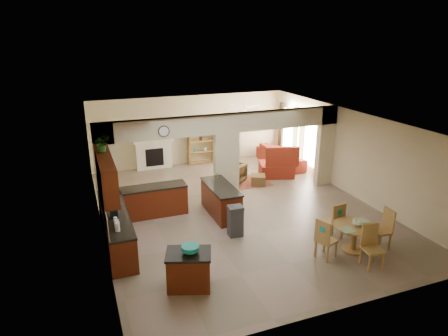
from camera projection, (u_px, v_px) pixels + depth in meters
name	position (u px, v px, depth m)	size (l,w,h in m)	color
floor	(238.00, 210.00, 12.24)	(10.00, 10.00, 0.00)	#7A6554
ceiling	(239.00, 120.00, 11.33)	(10.00, 10.00, 0.00)	white
wall_back	(191.00, 130.00, 16.21)	(8.00, 8.00, 0.00)	#C6B691
wall_front	(343.00, 247.00, 7.36)	(8.00, 8.00, 0.00)	#C6B691
wall_left	(98.00, 184.00, 10.44)	(10.00, 10.00, 0.00)	#C6B691
wall_right	(350.00, 153.00, 13.13)	(10.00, 10.00, 0.00)	#C6B691
partition_left_pier	(106.00, 171.00, 11.42)	(0.60, 0.25, 2.80)	#C6B691
partition_center_pier	(226.00, 166.00, 12.77)	(0.80, 0.25, 2.20)	#C6B691
partition_right_pier	(325.00, 146.00, 13.91)	(0.60, 0.25, 2.80)	#C6B691
partition_header	(226.00, 123.00, 12.31)	(8.00, 0.25, 0.60)	#C6B691
kitchen_counter	(130.00, 216.00, 10.77)	(2.52, 3.29, 1.48)	#451207
upper_cabinets	(106.00, 174.00, 9.62)	(0.35, 2.40, 0.90)	#451207
peninsula	(221.00, 200.00, 11.79)	(0.70, 1.85, 0.91)	#451207
wall_clock	(164.00, 131.00, 11.53)	(0.34, 0.34, 0.03)	#4A2F18
rug	(246.00, 182.00, 14.50)	(1.60, 1.30, 0.01)	brown
fireplace	(154.00, 154.00, 15.77)	(1.60, 0.35, 1.20)	white
shelving_unit	(201.00, 142.00, 16.33)	(1.00, 0.32, 1.80)	olive
window_a	(311.00, 142.00, 15.22)	(0.02, 0.90, 1.90)	white
window_b	(289.00, 132.00, 16.72)	(0.02, 0.90, 1.90)	white
glazed_door	(299.00, 140.00, 16.02)	(0.02, 0.70, 2.10)	white
drape_a_left	(319.00, 146.00, 14.68)	(0.10, 0.28, 2.30)	#41251A
drape_a_right	(302.00, 138.00, 15.74)	(0.10, 0.28, 2.30)	#41251A
drape_b_left	(295.00, 135.00, 16.18)	(0.10, 0.28, 2.30)	#41251A
drape_b_right	(281.00, 129.00, 17.24)	(0.10, 0.28, 2.30)	#41251A
ceiling_fan	(245.00, 107.00, 14.57)	(1.00, 1.00, 0.10)	white
kitchen_island	(189.00, 270.00, 8.42)	(1.11, 0.94, 0.82)	#451207
teal_bowl	(190.00, 250.00, 8.24)	(0.37, 0.37, 0.17)	#14897A
trash_can	(235.00, 222.00, 10.58)	(0.37, 0.31, 0.78)	#2C2C2E
dining_table	(354.00, 233.00, 9.79)	(1.04, 1.04, 0.71)	olive
fruit_bowl	(358.00, 223.00, 9.68)	(0.28, 0.28, 0.15)	#85B727
sofa	(280.00, 156.00, 16.25)	(1.00, 2.55, 0.75)	maroon
chaise	(276.00, 169.00, 15.11)	(1.22, 1.00, 0.49)	maroon
armchair	(234.00, 173.00, 14.47)	(0.72, 0.75, 0.68)	maroon
ottoman	(258.00, 180.00, 14.20)	(0.49, 0.49, 0.36)	maroon
plant	(102.00, 143.00, 9.76)	(0.39, 0.34, 0.44)	#165215
chair_north	(336.00, 220.00, 10.34)	(0.46, 0.46, 1.02)	olive
chair_east	(384.00, 227.00, 9.95)	(0.45, 0.45, 1.02)	olive
chair_south	(371.00, 244.00, 9.16)	(0.46, 0.46, 1.02)	olive
chair_west	(325.00, 238.00, 9.43)	(0.54, 0.54, 1.02)	olive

